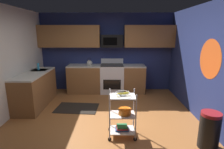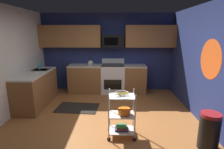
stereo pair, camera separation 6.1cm
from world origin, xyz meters
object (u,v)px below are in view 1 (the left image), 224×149
at_px(oven_range, 112,78).
at_px(kettle, 90,63).
at_px(fruit_bowl, 123,93).
at_px(dish_soap_bottle, 38,67).
at_px(book_stack, 122,128).
at_px(microwave, 112,41).
at_px(trash_can, 209,130).
at_px(rolling_cart, 122,115).
at_px(mixing_bowl_large, 125,111).

height_order(oven_range, kettle, kettle).
height_order(fruit_bowl, dish_soap_bottle, dish_soap_bottle).
relative_size(oven_range, book_stack, 4.21).
relative_size(oven_range, microwave, 1.57).
bearing_deg(book_stack, trash_can, -13.05).
distance_m(rolling_cart, book_stack, 0.28).
height_order(rolling_cart, mixing_bowl_large, rolling_cart).
bearing_deg(microwave, rolling_cart, -85.63).
relative_size(book_stack, dish_soap_bottle, 1.31).
bearing_deg(mixing_bowl_large, microwave, 95.36).
bearing_deg(mixing_bowl_large, book_stack, -180.00).
bearing_deg(mixing_bowl_large, oven_range, 95.56).
relative_size(book_stack, trash_can, 0.40).
bearing_deg(trash_can, fruit_bowl, 166.95).
distance_m(fruit_bowl, trash_can, 1.63).
height_order(microwave, kettle, microwave).
xyz_separation_m(oven_range, kettle, (-0.74, -0.00, 0.52)).
bearing_deg(rolling_cart, dish_soap_bottle, 140.80).
height_order(fruit_bowl, kettle, kettle).
bearing_deg(dish_soap_bottle, mixing_bowl_large, -38.62).
distance_m(mixing_bowl_large, book_stack, 0.35).
height_order(kettle, trash_can, kettle).
relative_size(mixing_bowl_large, book_stack, 0.96).
bearing_deg(oven_range, trash_can, -60.45).
distance_m(mixing_bowl_large, dish_soap_bottle, 3.09).
bearing_deg(trash_can, dish_soap_bottle, 149.58).
xyz_separation_m(oven_range, fruit_bowl, (0.21, -2.67, 0.40)).
distance_m(rolling_cart, kettle, 2.88).
bearing_deg(fruit_bowl, dish_soap_bottle, 140.80).
height_order(rolling_cart, kettle, kettle).
bearing_deg(trash_can, microwave, 118.73).
bearing_deg(dish_soap_bottle, fruit_bowl, -39.20).
bearing_deg(fruit_bowl, kettle, 109.67).
relative_size(oven_range, rolling_cart, 1.20).
bearing_deg(fruit_bowl, rolling_cart, -90.00).
bearing_deg(trash_can, kettle, 129.14).
bearing_deg(book_stack, microwave, 94.37).
relative_size(mixing_bowl_large, dish_soap_bottle, 1.26).
relative_size(oven_range, mixing_bowl_large, 4.37).
distance_m(book_stack, kettle, 2.95).
bearing_deg(fruit_bowl, book_stack, -63.43).
distance_m(kettle, trash_can, 3.94).
distance_m(oven_range, fruit_bowl, 2.70).
relative_size(microwave, rolling_cart, 0.77).
bearing_deg(kettle, fruit_bowl, -70.33).
height_order(oven_range, trash_can, oven_range).
xyz_separation_m(rolling_cart, trash_can, (1.50, -0.35, -0.12)).
height_order(microwave, book_stack, microwave).
xyz_separation_m(mixing_bowl_large, trash_can, (1.45, -0.35, -0.19)).
distance_m(fruit_bowl, kettle, 2.83).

